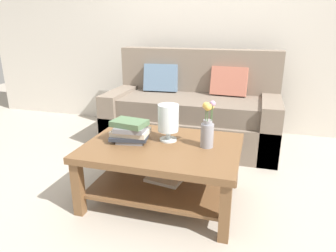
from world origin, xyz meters
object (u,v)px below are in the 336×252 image
at_px(flower_pitcher, 207,127).
at_px(couch, 193,112).
at_px(coffee_table, 163,160).
at_px(glass_hurricane_vase, 168,119).
at_px(book_stack_main, 130,131).

bearing_deg(flower_pitcher, couch, 106.34).
bearing_deg(coffee_table, glass_hurricane_vase, 79.49).
xyz_separation_m(coffee_table, book_stack_main, (-0.26, -0.01, 0.21)).
distance_m(book_stack_main, glass_hurricane_vase, 0.31).
bearing_deg(book_stack_main, glass_hurricane_vase, 20.38).
height_order(couch, coffee_table, couch).
xyz_separation_m(glass_hurricane_vase, flower_pitcher, (0.31, -0.05, -0.02)).
height_order(coffee_table, glass_hurricane_vase, glass_hurricane_vase).
bearing_deg(glass_hurricane_vase, flower_pitcher, -8.63).
bearing_deg(couch, coffee_table, -88.37).
bearing_deg(book_stack_main, couch, 80.36).
relative_size(glass_hurricane_vase, flower_pitcher, 0.81).
xyz_separation_m(couch, book_stack_main, (-0.22, -1.30, 0.19)).
relative_size(coffee_table, book_stack_main, 3.74).
relative_size(book_stack_main, glass_hurricane_vase, 1.08).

